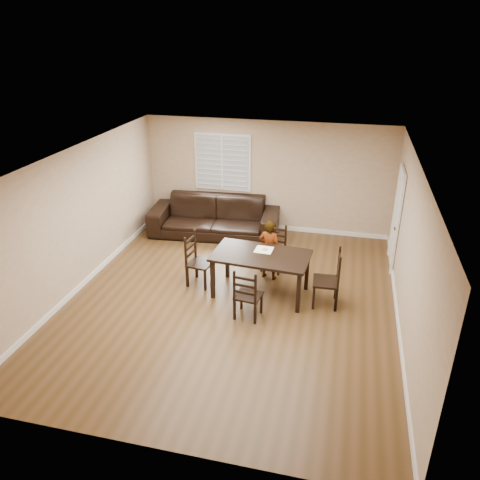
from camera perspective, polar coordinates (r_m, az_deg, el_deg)
name	(u,v)px	position (r m, az deg, el deg)	size (l,w,h in m)	color
ground	(232,300)	(8.86, -1.03, -7.29)	(7.00, 7.00, 0.00)	#55371D
room	(235,207)	(8.20, -0.57, 4.08)	(6.04, 7.04, 2.72)	tan
dining_table	(261,258)	(8.71, 2.57, -2.27)	(1.85, 1.13, 0.84)	black
chair_near	(275,248)	(9.82, 4.35, -1.02)	(0.51, 0.49, 0.97)	black
chair_far	(246,298)	(8.08, 0.73, -7.08)	(0.48, 0.46, 0.97)	black
chair_left	(194,261)	(9.24, -5.58, -2.56)	(0.50, 0.53, 1.06)	black
chair_right	(333,281)	(8.64, 11.31, -4.92)	(0.49, 0.52, 1.09)	black
child	(269,250)	(9.32, 3.61, -1.19)	(0.46, 0.30, 1.26)	gray
napkin	(264,250)	(8.84, 2.92, -1.19)	(0.33, 0.33, 0.00)	#EFE7CD
donut	(265,249)	(8.83, 3.07, -1.08)	(0.11, 0.11, 0.04)	gold
sofa	(214,217)	(11.39, -3.14, 2.85)	(3.10, 1.21, 0.90)	black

